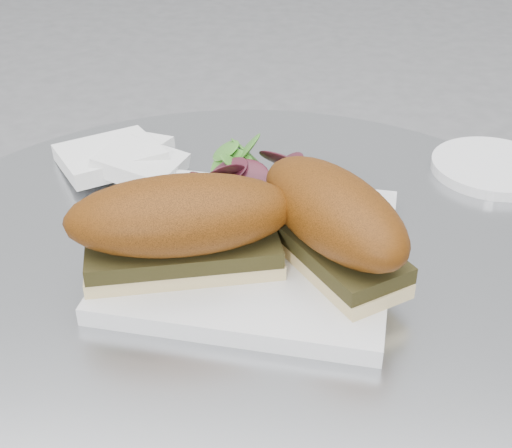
{
  "coord_description": "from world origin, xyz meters",
  "views": [
    {
      "loc": [
        0.06,
        -0.49,
        1.1
      ],
      "look_at": [
        0.01,
        0.02,
        0.77
      ],
      "focal_mm": 50.0,
      "sensor_mm": 36.0,
      "label": 1
    }
  ],
  "objects": [
    {
      "name": "napkin",
      "position": [
        -0.15,
        0.16,
        0.74
      ],
      "size": [
        0.17,
        0.17,
        0.02
      ],
      "primitive_type": null,
      "rotation": [
        0.0,
        0.0,
        0.28
      ],
      "color": "white",
      "rests_on": "table"
    },
    {
      "name": "salad",
      "position": [
        -0.01,
        0.09,
        0.77
      ],
      "size": [
        0.12,
        0.12,
        0.05
      ],
      "primitive_type": null,
      "color": "green",
      "rests_on": "plate"
    },
    {
      "name": "plate",
      "position": [
        0.01,
        0.02,
        0.74
      ],
      "size": [
        0.26,
        0.26,
        0.02
      ],
      "primitive_type": "cube",
      "rotation": [
        0.0,
        0.0,
        -0.1
      ],
      "color": "white",
      "rests_on": "table"
    },
    {
      "name": "saucer",
      "position": [
        0.24,
        0.21,
        0.74
      ],
      "size": [
        0.13,
        0.13,
        0.01
      ],
      "primitive_type": "cylinder",
      "color": "white",
      "rests_on": "table"
    },
    {
      "name": "sandwich_left",
      "position": [
        -0.05,
        -0.02,
        0.79
      ],
      "size": [
        0.2,
        0.13,
        0.08
      ],
      "rotation": [
        0.0,
        0.0,
        0.26
      ],
      "color": "beige",
      "rests_on": "plate"
    },
    {
      "name": "sandwich_right",
      "position": [
        0.07,
        0.0,
        0.79
      ],
      "size": [
        0.16,
        0.18,
        0.08
      ],
      "rotation": [
        0.0,
        0.0,
        -0.95
      ],
      "color": "beige",
      "rests_on": "plate"
    }
  ]
}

